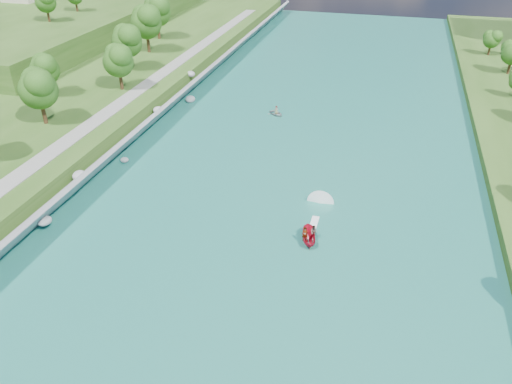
% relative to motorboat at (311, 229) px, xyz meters
% --- Properties ---
extents(ground, '(260.00, 260.00, 0.00)m').
position_rel_motorboat_xyz_m(ground, '(-5.91, -11.95, -0.75)').
color(ground, '#2D5119').
rests_on(ground, ground).
extents(river_water, '(55.00, 240.00, 0.10)m').
position_rel_motorboat_xyz_m(river_water, '(-5.91, 8.05, -0.70)').
color(river_water, '#1B6659').
rests_on(river_water, ground).
extents(ridge_west, '(60.00, 120.00, 9.00)m').
position_rel_motorboat_xyz_m(ridge_west, '(-88.41, 83.05, 3.75)').
color(ridge_west, '#2D5119').
rests_on(ridge_west, ground).
extents(riprap_bank, '(4.53, 236.00, 4.05)m').
position_rel_motorboat_xyz_m(riprap_bank, '(-31.76, 7.69, 1.05)').
color(riprap_bank, slate).
rests_on(riprap_bank, ground).
extents(riverside_path, '(3.00, 200.00, 0.10)m').
position_rel_motorboat_xyz_m(riverside_path, '(-38.41, 8.05, 2.80)').
color(riverside_path, gray).
rests_on(riverside_path, berm_west).
extents(motorboat, '(3.60, 18.88, 2.16)m').
position_rel_motorboat_xyz_m(motorboat, '(0.00, 0.00, 0.00)').
color(motorboat, '#B10E23').
rests_on(motorboat, river_water).
extents(raft, '(3.97, 3.83, 1.72)m').
position_rel_motorboat_xyz_m(raft, '(-12.69, 35.10, -0.26)').
color(raft, gray).
rests_on(raft, river_water).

